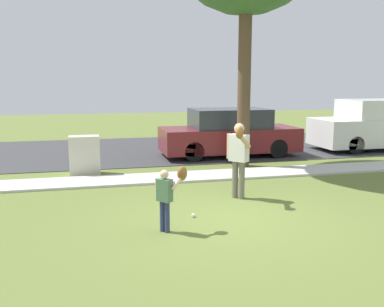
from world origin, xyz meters
The scene contains 9 objects.
ground_plane centered at (0.00, 3.50, 0.00)m, with size 48.00×48.00×0.00m, color olive.
sidewalk_strip centered at (0.00, 3.60, 0.03)m, with size 36.00×1.20×0.06m, color beige.
road_surface centered at (0.00, 8.60, 0.01)m, with size 36.00×6.80×0.02m, color #38383A.
person_adult centered at (0.61, 1.30, 1.04)m, with size 0.52×0.85×1.68m.
person_child centered at (-1.26, -0.40, 0.73)m, with size 0.60×0.35×1.14m.
baseball centered at (-0.66, 0.25, 0.04)m, with size 0.07×0.07×0.07m, color white.
utility_cabinet centered at (-2.71, 4.68, 0.54)m, with size 0.83×0.51×1.09m, color beige.
parked_suv_maroon centered at (2.15, 6.59, 0.79)m, with size 4.70×1.90×1.63m.
parked_van_white centered at (8.14, 6.66, 0.90)m, with size 5.00×1.95×1.88m.
Camera 1 is at (-2.54, -7.47, 2.60)m, focal length 40.15 mm.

